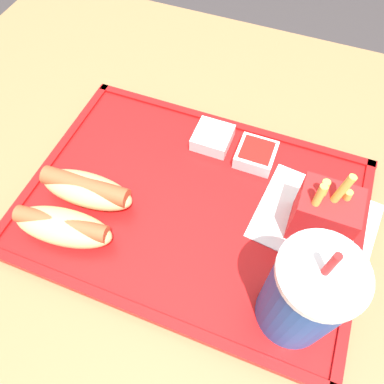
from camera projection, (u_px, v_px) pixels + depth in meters
name	position (u px, v px, depth m)	size (l,w,h in m)	color
ground_plane	(191.00, 335.00, 1.16)	(8.00, 8.00, 0.00)	#383333
dining_table	(190.00, 299.00, 0.83)	(1.04, 0.89, 0.78)	olive
food_tray	(192.00, 206.00, 0.51)	(0.44, 0.32, 0.01)	red
paper_napkin	(316.00, 221.00, 0.49)	(0.16, 0.14, 0.00)	white
soda_cup	(305.00, 295.00, 0.37)	(0.08, 0.08, 0.17)	#194CA5
hot_dog_far	(63.00, 226.00, 0.46)	(0.13, 0.06, 0.04)	#DBB270
hot_dog_near	(86.00, 189.00, 0.49)	(0.13, 0.05, 0.04)	#DBB270
fries_carton	(324.00, 214.00, 0.45)	(0.07, 0.06, 0.12)	red
sauce_cup_mayo	(213.00, 137.00, 0.55)	(0.05, 0.05, 0.02)	silver
sauce_cup_ketchup	(256.00, 154.00, 0.53)	(0.05, 0.05, 0.02)	silver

